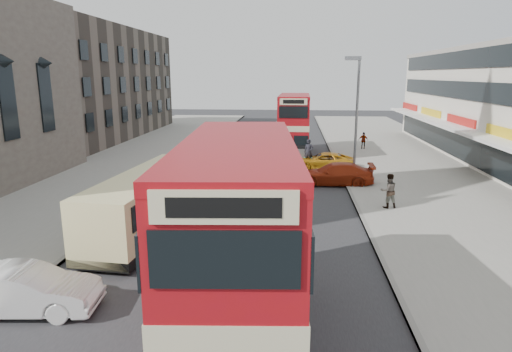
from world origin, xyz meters
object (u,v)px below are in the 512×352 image
at_px(coach, 149,200).
at_px(car_left_front, 25,290).
at_px(street_lamp, 356,111).
at_px(bus_second, 294,125).
at_px(pedestrian_far, 363,140).
at_px(car_right_b, 324,161).
at_px(cyclist, 308,159).
at_px(bus_main, 239,248).
at_px(car_right_a, 335,174).
at_px(pedestrian_near, 389,191).

xyz_separation_m(coach, car_left_front, (-1.47, -7.23, -0.77)).
xyz_separation_m(street_lamp, bus_second, (-3.88, 10.07, -2.08)).
height_order(street_lamp, pedestrian_far, street_lamp).
relative_size(car_right_b, cyclist, 2.02).
distance_m(bus_main, car_right_b, 23.02).
bearing_deg(car_left_front, car_right_b, -30.53).
distance_m(bus_main, cyclist, 22.94).
bearing_deg(car_left_front, coach, -16.57).
bearing_deg(coach, car_right_a, 50.75).
relative_size(car_right_b, pedestrian_near, 2.46).
bearing_deg(car_left_front, bus_main, -104.93).
height_order(bus_second, cyclist, bus_second).
xyz_separation_m(street_lamp, car_right_a, (-1.18, -0.34, -4.06)).
relative_size(street_lamp, car_right_b, 1.78).
xyz_separation_m(street_lamp, car_right_b, (-1.58, 4.43, -4.15)).
bearing_deg(cyclist, bus_main, -89.60).
height_order(coach, car_right_a, coach).
bearing_deg(car_right_b, coach, -27.15).
xyz_separation_m(bus_second, car_left_front, (-7.92, -27.13, -1.99)).
bearing_deg(pedestrian_far, car_right_b, -103.12).
distance_m(bus_second, pedestrian_near, 16.60).
relative_size(bus_main, cyclist, 4.28).
xyz_separation_m(car_left_front, car_right_b, (10.21, 21.49, -0.08)).
distance_m(car_left_front, pedestrian_near, 17.24).
relative_size(street_lamp, car_right_a, 1.63).
relative_size(bus_second, car_left_front, 2.16).
distance_m(pedestrian_near, cyclist, 10.90).
height_order(street_lamp, car_right_b, street_lamp).
height_order(bus_second, car_left_front, bus_second).
distance_m(car_right_a, car_right_b, 4.79).
height_order(car_left_front, pedestrian_near, pedestrian_near).
bearing_deg(bus_main, pedestrian_far, -108.23).
xyz_separation_m(bus_second, cyclist, (1.14, -5.56, -1.94)).
distance_m(car_left_front, car_right_b, 23.79).
distance_m(coach, pedestrian_near, 12.21).
xyz_separation_m(bus_main, bus_second, (1.29, 28.28, -0.08)).
height_order(car_right_a, car_right_b, car_right_a).
relative_size(pedestrian_far, cyclist, 0.69).
bearing_deg(coach, car_left_front, -96.73).
height_order(car_right_b, pedestrian_far, pedestrian_far).
distance_m(bus_second, cyclist, 6.00).
height_order(bus_second, pedestrian_near, bus_second).
relative_size(bus_main, car_left_front, 2.23).
bearing_deg(pedestrian_far, cyclist, -108.99).
distance_m(bus_second, car_left_front, 28.33).
xyz_separation_m(bus_main, pedestrian_near, (6.31, 12.54, -1.71)).
xyz_separation_m(car_right_b, pedestrian_far, (4.27, 9.09, 0.30)).
distance_m(street_lamp, pedestrian_near, 6.87).
bearing_deg(bus_second, car_right_b, 113.08).
xyz_separation_m(bus_second, car_right_b, (2.29, -5.64, -2.08)).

